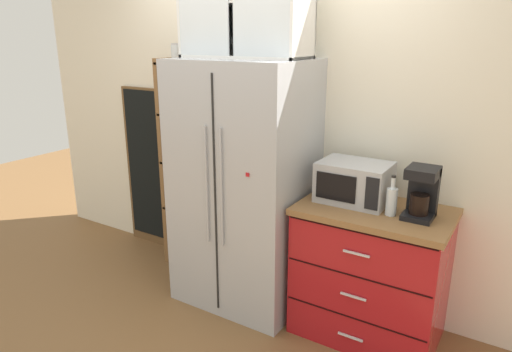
{
  "coord_description": "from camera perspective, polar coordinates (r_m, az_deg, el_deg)",
  "views": [
    {
      "loc": [
        1.73,
        -2.59,
        1.92
      ],
      "look_at": [
        0.1,
        0.01,
        0.98
      ],
      "focal_mm": 32.13,
      "sensor_mm": 36.0,
      "label": 1
    }
  ],
  "objects": [
    {
      "name": "wall_back_cream",
      "position": [
        3.52,
        2.03,
        6.5
      ],
      "size": [
        4.9,
        0.1,
        2.55
      ],
      "primitive_type": "cube",
      "color": "silver",
      "rests_on": "ground"
    },
    {
      "name": "counter_cabinet",
      "position": [
        3.13,
        14.03,
        -11.53
      ],
      "size": [
        0.93,
        0.62,
        0.89
      ],
      "color": "#A8161C",
      "rests_on": "ground"
    },
    {
      "name": "bottle_clear",
      "position": [
        2.83,
        16.54,
        -2.66
      ],
      "size": [
        0.07,
        0.07,
        0.25
      ],
      "color": "silver",
      "rests_on": "counter_cabinet"
    },
    {
      "name": "upper_cabinet",
      "position": [
        3.17,
        -1.15,
        20.68
      ],
      "size": [
        0.88,
        0.32,
        0.69
      ],
      "color": "silver",
      "rests_on": "refrigerator"
    },
    {
      "name": "microwave",
      "position": [
        3.0,
        12.13,
        -0.75
      ],
      "size": [
        0.44,
        0.33,
        0.26
      ],
      "color": "#ADAFB5",
      "rests_on": "counter_cabinet"
    },
    {
      "name": "refrigerator",
      "position": [
        3.29,
        -1.48,
        -1.21
      ],
      "size": [
        0.91,
        0.71,
        1.78
      ],
      "color": "#ADAFB5",
      "rests_on": "ground"
    },
    {
      "name": "chalkboard_menu",
      "position": [
        4.33,
        -12.85,
        0.89
      ],
      "size": [
        0.6,
        0.04,
        1.48
      ],
      "color": "brown",
      "rests_on": "ground"
    },
    {
      "name": "mug_navy",
      "position": [
        2.96,
        14.9,
        -2.93
      ],
      "size": [
        0.12,
        0.08,
        0.09
      ],
      "color": "navy",
      "rests_on": "counter_cabinet"
    },
    {
      "name": "coffee_maker",
      "position": [
        2.85,
        19.95,
        -1.86
      ],
      "size": [
        0.17,
        0.2,
        0.31
      ],
      "color": "black",
      "rests_on": "counter_cabinet"
    },
    {
      "name": "pantry_shelf_column",
      "position": [
        3.88,
        -7.93,
        2.17
      ],
      "size": [
        0.44,
        0.31,
        1.86
      ],
      "color": "brown",
      "rests_on": "ground"
    },
    {
      "name": "ground_plane",
      "position": [
        3.66,
        -1.43,
        -14.54
      ],
      "size": [
        10.59,
        10.59,
        0.0
      ],
      "primitive_type": "plane",
      "color": "brown"
    },
    {
      "name": "bottle_amber",
      "position": [
        2.96,
        15.1,
        -1.61
      ],
      "size": [
        0.07,
        0.07,
        0.25
      ],
      "color": "brown",
      "rests_on": "counter_cabinet"
    }
  ]
}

